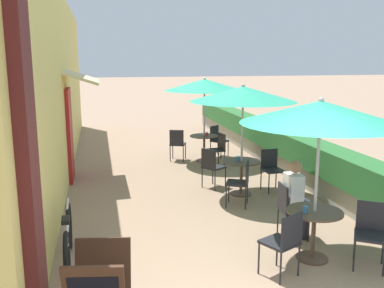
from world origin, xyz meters
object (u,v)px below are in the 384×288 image
(cafe_chair_near_right, at_px, (289,207))
(cafe_chair_far_left, at_px, (218,147))
(patio_umbrella_mid, at_px, (243,94))
(coffee_cup_mid, at_px, (238,159))
(cafe_chair_far_right, at_px, (217,138))
(patio_table_mid, at_px, (241,170))
(cafe_chair_mid_left, at_px, (241,180))
(cafe_chair_near_back, at_px, (284,239))
(patio_table_far, at_px, (204,143))
(coffee_cup_far, at_px, (207,134))
(bicycle_leaning, at_px, (68,240))
(cafe_chair_far_back, at_px, (177,142))
(patio_table_near, at_px, (314,224))
(cafe_chair_near_left, at_px, (371,229))
(coffee_cup_near, at_px, (305,209))
(cafe_chair_mid_right, at_px, (271,166))
(seated_patron_near_right, at_px, (296,196))
(cafe_chair_mid_back, at_px, (212,165))
(patio_umbrella_far, at_px, (204,85))
(patio_umbrella_near, at_px, (321,112))

(cafe_chair_near_right, height_order, cafe_chair_far_left, same)
(patio_umbrella_mid, distance_m, cafe_chair_far_left, 2.74)
(coffee_cup_mid, height_order, cafe_chair_far_right, cafe_chair_far_right)
(patio_table_mid, xyz_separation_m, cafe_chair_mid_left, (-0.23, -0.69, 0.00))
(cafe_chair_near_back, xyz_separation_m, cafe_chair_mid_left, (0.34, 2.68, 0.00))
(patio_umbrella_mid, bearing_deg, patio_table_far, 90.88)
(cafe_chair_far_right, bearing_deg, cafe_chair_near_back, 42.26)
(coffee_cup_far, height_order, bicycle_leaning, coffee_cup_far)
(bicycle_leaning, bearing_deg, patio_table_far, 57.12)
(cafe_chair_near_right, relative_size, cafe_chair_far_back, 1.00)
(bicycle_leaning, bearing_deg, cafe_chair_far_right, 55.67)
(patio_table_near, bearing_deg, patio_table_far, 90.80)
(patio_table_near, height_order, cafe_chair_far_right, cafe_chair_far_right)
(cafe_chair_near_left, bearing_deg, cafe_chair_near_back, 36.02)
(coffee_cup_near, xyz_separation_m, coffee_cup_far, (0.14, 5.94, 0.00))
(patio_table_near, relative_size, cafe_chair_far_back, 0.88)
(cafe_chair_near_left, relative_size, cafe_chair_mid_right, 1.00)
(coffee_cup_mid, bearing_deg, bicycle_leaning, -142.37)
(seated_patron_near_right, bearing_deg, coffee_cup_mid, -171.72)
(cafe_chair_mid_back, distance_m, cafe_chair_far_left, 1.82)
(cafe_chair_far_right, distance_m, cafe_chair_far_back, 1.26)
(bicycle_leaning, bearing_deg, patio_umbrella_mid, 34.77)
(cafe_chair_mid_left, xyz_separation_m, cafe_chair_far_right, (0.70, 4.17, 0.00))
(cafe_chair_mid_left, bearing_deg, bicycle_leaning, 144.97)
(patio_table_far, distance_m, patio_umbrella_far, 1.55)
(cafe_chair_mid_right, bearing_deg, cafe_chair_far_back, -69.21)
(patio_table_near, distance_m, patio_umbrella_mid, 3.36)
(cafe_chair_near_left, distance_m, patio_table_mid, 3.38)
(patio_umbrella_mid, xyz_separation_m, cafe_chair_far_left, (0.14, 2.26, -1.55))
(patio_table_mid, bearing_deg, cafe_chair_far_right, 82.32)
(patio_table_mid, bearing_deg, cafe_chair_mid_right, 11.18)
(cafe_chair_mid_back, bearing_deg, cafe_chair_far_back, 150.76)
(patio_umbrella_far, bearing_deg, patio_umbrella_near, -89.20)
(patio_umbrella_near, bearing_deg, patio_table_mid, 90.73)
(coffee_cup_near, height_order, patio_umbrella_far, patio_umbrella_far)
(cafe_chair_near_left, xyz_separation_m, coffee_cup_near, (-0.81, 0.30, 0.24))
(patio_table_far, bearing_deg, cafe_chair_near_right, -89.43)
(cafe_chair_mid_left, bearing_deg, patio_table_far, 21.87)
(cafe_chair_far_back, bearing_deg, cafe_chair_far_left, -23.98)
(coffee_cup_near, bearing_deg, cafe_chair_far_back, 95.82)
(cafe_chair_near_back, height_order, cafe_chair_mid_left, same)
(cafe_chair_near_right, height_order, patio_table_mid, cafe_chair_near_right)
(cafe_chair_mid_left, xyz_separation_m, cafe_chair_far_left, (0.38, 2.95, 0.00))
(patio_table_near, distance_m, cafe_chair_mid_back, 3.56)
(cafe_chair_far_back, bearing_deg, cafe_chair_mid_back, -63.13)
(patio_table_near, relative_size, patio_umbrella_far, 0.34)
(seated_patron_near_right, xyz_separation_m, patio_table_mid, (-0.12, 2.25, -0.18))
(patio_umbrella_mid, distance_m, cafe_chair_mid_right, 1.71)
(coffee_cup_near, xyz_separation_m, coffee_cup_mid, (0.05, 3.03, 0.00))
(coffee_cup_far, bearing_deg, seated_patron_near_right, -88.87)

